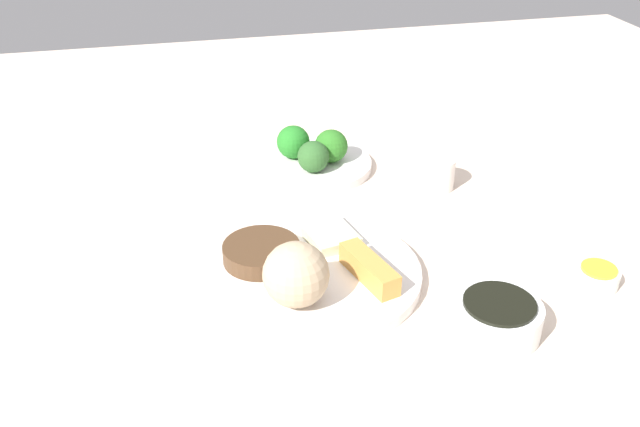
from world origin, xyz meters
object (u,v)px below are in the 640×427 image
object	(u,v)px
broccoli_plate	(313,165)
soy_sauce_bowl	(497,319)
main_plate	(314,274)
sauce_ramekin_hot_mustard	(597,278)
teacup	(437,173)

from	to	relation	value
broccoli_plate	soy_sauce_bowl	bearing A→B (deg)	-166.35
main_plate	sauce_ramekin_hot_mustard	xyz separation A→B (m)	(-0.09, -0.34, 0.00)
soy_sauce_bowl	sauce_ramekin_hot_mustard	world-z (taller)	soy_sauce_bowl
broccoli_plate	teacup	xyz separation A→B (m)	(-0.11, -0.18, 0.02)
broccoli_plate	soy_sauce_bowl	xyz separation A→B (m)	(-0.46, -0.11, 0.01)
soy_sauce_bowl	teacup	size ratio (longest dim) A/B	1.77
soy_sauce_bowl	sauce_ramekin_hot_mustard	bearing A→B (deg)	-71.44
sauce_ramekin_hot_mustard	main_plate	bearing A→B (deg)	74.70
main_plate	broccoli_plate	xyz separation A→B (m)	(0.31, -0.07, -0.00)
main_plate	broccoli_plate	bearing A→B (deg)	-12.51
broccoli_plate	teacup	distance (m)	0.21
main_plate	soy_sauce_bowl	size ratio (longest dim) A/B	2.73
broccoli_plate	sauce_ramekin_hot_mustard	bearing A→B (deg)	-145.65
broccoli_plate	soy_sauce_bowl	world-z (taller)	soy_sauce_bowl
broccoli_plate	teacup	bearing A→B (deg)	-122.24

